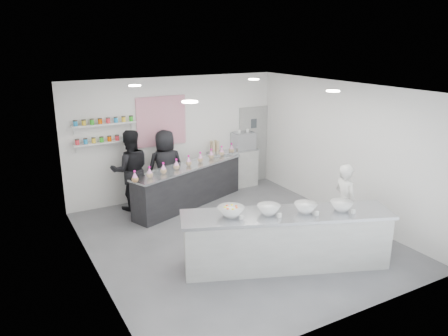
# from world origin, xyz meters

# --- Properties ---
(floor) EXTENTS (6.00, 6.00, 0.00)m
(floor) POSITION_xyz_m (0.00, 0.00, 0.00)
(floor) COLOR #515156
(floor) RESTS_ON ground
(ceiling) EXTENTS (6.00, 6.00, 0.00)m
(ceiling) POSITION_xyz_m (0.00, 0.00, 3.00)
(ceiling) COLOR white
(ceiling) RESTS_ON floor
(back_wall) EXTENTS (5.50, 0.00, 5.50)m
(back_wall) POSITION_xyz_m (0.00, 3.00, 1.50)
(back_wall) COLOR white
(back_wall) RESTS_ON floor
(left_wall) EXTENTS (0.00, 6.00, 6.00)m
(left_wall) POSITION_xyz_m (-2.75, 0.00, 1.50)
(left_wall) COLOR white
(left_wall) RESTS_ON floor
(right_wall) EXTENTS (0.00, 6.00, 6.00)m
(right_wall) POSITION_xyz_m (2.75, 0.00, 1.50)
(right_wall) COLOR white
(right_wall) RESTS_ON floor
(back_door) EXTENTS (0.88, 0.04, 2.10)m
(back_door) POSITION_xyz_m (2.30, 2.97, 1.05)
(back_door) COLOR gray
(back_door) RESTS_ON floor
(pattern_panel) EXTENTS (1.25, 0.03, 1.20)m
(pattern_panel) POSITION_xyz_m (-0.35, 2.98, 1.95)
(pattern_panel) COLOR #D73465
(pattern_panel) RESTS_ON back_wall
(jar_shelf_lower) EXTENTS (1.45, 0.22, 0.04)m
(jar_shelf_lower) POSITION_xyz_m (-1.75, 2.90, 1.60)
(jar_shelf_lower) COLOR silver
(jar_shelf_lower) RESTS_ON back_wall
(jar_shelf_upper) EXTENTS (1.45, 0.22, 0.04)m
(jar_shelf_upper) POSITION_xyz_m (-1.75, 2.90, 2.02)
(jar_shelf_upper) COLOR silver
(jar_shelf_upper) RESTS_ON back_wall
(preserve_jars) EXTENTS (1.45, 0.10, 0.56)m
(preserve_jars) POSITION_xyz_m (-1.75, 2.88, 1.88)
(preserve_jars) COLOR #FB313F
(preserve_jars) RESTS_ON jar_shelf_lower
(downlight_0) EXTENTS (0.24, 0.24, 0.02)m
(downlight_0) POSITION_xyz_m (-1.40, -1.00, 2.98)
(downlight_0) COLOR white
(downlight_0) RESTS_ON ceiling
(downlight_1) EXTENTS (0.24, 0.24, 0.02)m
(downlight_1) POSITION_xyz_m (1.40, -1.00, 2.98)
(downlight_1) COLOR white
(downlight_1) RESTS_ON ceiling
(downlight_2) EXTENTS (0.24, 0.24, 0.02)m
(downlight_2) POSITION_xyz_m (-1.40, 1.60, 2.98)
(downlight_2) COLOR white
(downlight_2) RESTS_ON ceiling
(downlight_3) EXTENTS (0.24, 0.24, 0.02)m
(downlight_3) POSITION_xyz_m (1.40, 1.60, 2.98)
(downlight_3) COLOR white
(downlight_3) RESTS_ON ceiling
(prep_counter) EXTENTS (3.70, 2.12, 1.00)m
(prep_counter) POSITION_xyz_m (0.23, -1.34, 0.50)
(prep_counter) COLOR #A6A6A1
(prep_counter) RESTS_ON floor
(back_bar) EXTENTS (3.16, 1.67, 0.98)m
(back_bar) POSITION_xyz_m (-0.03, 2.14, 0.49)
(back_bar) COLOR black
(back_bar) RESTS_ON floor
(sneeze_guard) EXTENTS (2.92, 1.13, 0.27)m
(sneeze_guard) POSITION_xyz_m (0.07, 1.89, 1.11)
(sneeze_guard) COLOR white
(sneeze_guard) RESTS_ON back_bar
(espresso_ledge) EXTENTS (1.38, 0.44, 1.03)m
(espresso_ledge) POSITION_xyz_m (1.55, 2.78, 0.51)
(espresso_ledge) COLOR #A6A6A1
(espresso_ledge) RESTS_ON floor
(espresso_machine) EXTENTS (0.58, 0.40, 0.44)m
(espresso_machine) POSITION_xyz_m (1.87, 2.78, 1.25)
(espresso_machine) COLOR #93969E
(espresso_machine) RESTS_ON espresso_ledge
(cup_stacks) EXTENTS (0.24, 0.24, 0.32)m
(cup_stacks) POSITION_xyz_m (1.00, 2.78, 1.18)
(cup_stacks) COLOR tan
(cup_stacks) RESTS_ON espresso_ledge
(prep_bowls) EXTENTS (2.37, 1.33, 0.16)m
(prep_bowls) POSITION_xyz_m (0.23, -1.34, 1.08)
(prep_bowls) COLOR white
(prep_bowls) RESTS_ON prep_counter
(label_cards) EXTENTS (2.01, 0.04, 0.07)m
(label_cards) POSITION_xyz_m (0.42, -1.82, 1.03)
(label_cards) COLOR white
(label_cards) RESTS_ON prep_counter
(cookie_bags) EXTENTS (3.17, 1.33, 0.26)m
(cookie_bags) POSITION_xyz_m (-0.03, 2.14, 1.11)
(cookie_bags) COLOR #FF93DF
(cookie_bags) RESTS_ON back_bar
(woman_prep) EXTENTS (0.41, 0.60, 1.57)m
(woman_prep) POSITION_xyz_m (1.86, -1.06, 0.79)
(woman_prep) COLOR white
(woman_prep) RESTS_ON floor
(staff_left) EXTENTS (1.03, 0.86, 1.89)m
(staff_left) POSITION_xyz_m (-1.30, 2.60, 0.95)
(staff_left) COLOR black
(staff_left) RESTS_ON floor
(staff_right) EXTENTS (0.94, 0.65, 1.83)m
(staff_right) POSITION_xyz_m (-0.48, 2.48, 0.92)
(staff_right) COLOR black
(staff_right) RESTS_ON floor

